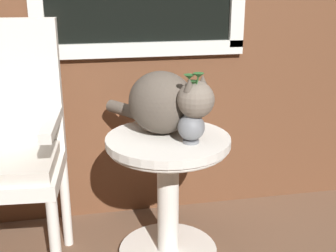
# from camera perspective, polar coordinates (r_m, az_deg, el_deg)

# --- Properties ---
(wicker_side_table) EXTENTS (0.54, 0.54, 0.59)m
(wicker_side_table) POSITION_cam_1_polar(r_m,az_deg,el_deg) (1.98, -0.00, -6.81)
(wicker_side_table) COLOR silver
(wicker_side_table) RESTS_ON ground_plane
(wicker_chair) EXTENTS (0.50, 0.47, 1.08)m
(wicker_chair) POSITION_cam_1_polar(r_m,az_deg,el_deg) (1.96, -20.35, -1.67)
(wicker_chair) COLOR silver
(wicker_chair) RESTS_ON ground_plane
(cat) EXTENTS (0.42, 0.53, 0.28)m
(cat) POSITION_cam_1_polar(r_m,az_deg,el_deg) (1.91, -0.43, 3.08)
(cat) COLOR brown
(cat) RESTS_ON wicker_side_table
(pewter_vase_with_ivy) EXTENTS (0.11, 0.12, 0.30)m
(pewter_vase_with_ivy) POSITION_cam_1_polar(r_m,az_deg,el_deg) (1.81, 3.03, 0.48)
(pewter_vase_with_ivy) COLOR slate
(pewter_vase_with_ivy) RESTS_ON wicker_side_table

